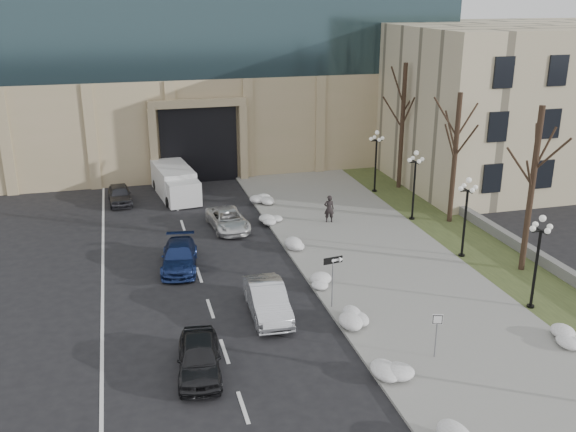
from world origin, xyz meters
name	(u,v)px	position (x,y,z in m)	size (l,w,h in m)	color
ground	(430,411)	(0.00, 0.00, 0.00)	(160.00, 160.00, 0.00)	black
sidewalk	(373,255)	(3.50, 14.00, 0.06)	(9.00, 40.00, 0.12)	gray
curb	(298,263)	(-1.00, 14.00, 0.07)	(0.30, 40.00, 0.14)	gray
grass_strip	(474,244)	(10.00, 14.00, 0.05)	(4.00, 40.00, 0.10)	#3B4723
stone_wall	(486,226)	(12.00, 16.00, 0.35)	(0.50, 30.00, 0.70)	slate
classical_building	(523,100)	(22.00, 27.98, 6.00)	(22.00, 18.12, 12.00)	#C3B492
car_a	(199,357)	(-7.72, 4.65, 0.72)	(1.69, 4.20, 1.43)	black
car_b	(267,300)	(-3.99, 8.68, 0.77)	(1.63, 4.67, 1.54)	#B8BAC0
car_c	(179,257)	(-7.39, 15.23, 0.67)	(1.88, 4.62, 1.34)	navy
car_d	(228,220)	(-3.76, 20.61, 0.63)	(2.09, 4.54, 1.26)	silver
car_e	(120,194)	(-10.32, 27.80, 0.66)	(1.56, 3.88, 1.32)	#333339
pedestrian	(329,209)	(2.78, 19.86, 1.03)	(0.66, 0.44, 1.82)	black
box_truck	(175,183)	(-6.28, 28.47, 1.04)	(3.09, 6.97, 2.14)	silver
one_way_sign	(336,266)	(-0.73, 8.43, 2.24)	(1.02, 0.29, 2.71)	slate
keep_sign	(437,327)	(1.77, 3.14, 1.53)	(0.44, 0.17, 2.08)	slate
snow_clump_b	(395,377)	(-0.50, 1.98, 0.30)	(1.10, 1.60, 0.36)	white
snow_clump_c	(354,318)	(-0.38, 6.82, 0.30)	(1.10, 1.60, 0.36)	white
snow_clump_d	(320,281)	(-0.70, 10.95, 0.30)	(1.10, 1.60, 0.36)	white
snow_clump_e	(297,248)	(-0.60, 15.69, 0.30)	(1.10, 1.60, 0.36)	white
snow_clump_f	(273,221)	(-0.85, 20.44, 0.30)	(1.10, 1.60, 0.36)	white
snow_clump_g	(262,201)	(-0.57, 24.87, 0.30)	(1.10, 1.60, 0.36)	white
snow_clump_h	(566,338)	(7.76, 2.74, 0.30)	(1.10, 1.60, 0.36)	white
lamppost_a	(538,249)	(8.30, 6.00, 3.07)	(1.18, 1.18, 4.76)	black
lamppost_b	(466,207)	(8.30, 12.50, 3.07)	(1.18, 1.18, 4.76)	black
lamppost_c	(415,176)	(8.30, 19.00, 3.07)	(1.18, 1.18, 4.76)	black
lamppost_d	(376,153)	(8.30, 25.50, 3.07)	(1.18, 1.18, 4.76)	black
tree_near	(535,167)	(10.50, 10.00, 5.83)	(3.20, 3.20, 9.00)	black
tree_mid	(456,140)	(10.50, 18.00, 5.50)	(3.20, 3.20, 8.50)	black
tree_far	(403,109)	(10.50, 26.00, 6.15)	(3.20, 3.20, 9.50)	black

